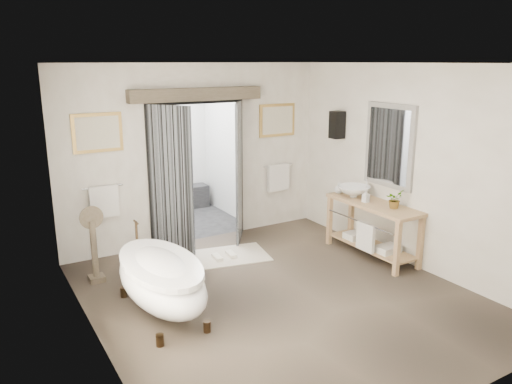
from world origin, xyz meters
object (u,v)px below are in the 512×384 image
vanity (372,225)px  basin (354,192)px  clawfoot_tub (161,279)px  rug (228,256)px

vanity → basin: basin is taller
clawfoot_tub → vanity: 3.40m
basin → clawfoot_tub: bearing=-164.4°
rug → vanity: bearing=-30.5°
clawfoot_tub → basin: basin is taller
rug → basin: size_ratio=2.33×
vanity → rug: 2.25m
rug → basin: (1.88, -0.69, 0.93)m
clawfoot_tub → rug: 1.97m
vanity → rug: vanity is taller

